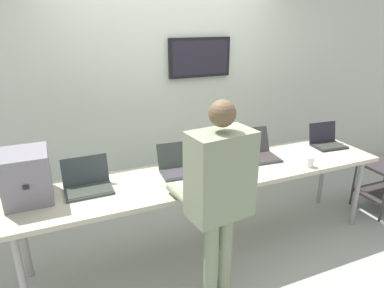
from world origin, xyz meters
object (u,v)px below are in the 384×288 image
at_px(workbench, 210,177).
at_px(laptop_station_1, 181,166).
at_px(laptop_station_2, 258,151).
at_px(equipment_box, 27,176).
at_px(coffee_mug, 310,162).
at_px(laptop_station_3, 326,141).
at_px(person, 219,190).
at_px(laptop_station_0, 88,183).

bearing_deg(workbench, laptop_station_1, 153.04).
height_order(workbench, laptop_station_2, laptop_station_2).
height_order(equipment_box, laptop_station_2, equipment_box).
xyz_separation_m(workbench, equipment_box, (-1.47, 0.11, 0.24)).
height_order(laptop_station_2, coffee_mug, laptop_station_2).
relative_size(laptop_station_3, coffee_mug, 3.62).
xyz_separation_m(laptop_station_3, coffee_mug, (-0.55, -0.37, -0.01)).
xyz_separation_m(laptop_station_1, laptop_station_2, (0.82, 0.01, 0.00)).
relative_size(person, coffee_mug, 16.61).
xyz_separation_m(laptop_station_0, person, (0.81, -0.71, 0.12)).
bearing_deg(workbench, laptop_station_3, 4.60).
xyz_separation_m(laptop_station_1, person, (-0.00, -0.74, 0.12)).
xyz_separation_m(laptop_station_2, laptop_station_3, (0.85, -0.02, -0.00)).
relative_size(laptop_station_0, person, 0.23).
bearing_deg(workbench, person, -110.93).
xyz_separation_m(equipment_box, laptop_station_2, (2.06, 0.02, -0.13)).
bearing_deg(laptop_station_2, workbench, -167.22).
bearing_deg(coffee_mug, workbench, 164.36).
relative_size(workbench, coffee_mug, 34.73).
xyz_separation_m(equipment_box, laptop_station_3, (2.91, 0.01, -0.14)).
bearing_deg(laptop_station_3, coffee_mug, -146.16).
xyz_separation_m(workbench, laptop_station_2, (0.59, 0.13, 0.11)).
bearing_deg(workbench, coffee_mug, -15.64).
height_order(laptop_station_0, coffee_mug, laptop_station_0).
height_order(equipment_box, coffee_mug, equipment_box).
height_order(laptop_station_1, laptop_station_2, laptop_station_2).
distance_m(laptop_station_0, laptop_station_3, 2.48).
relative_size(workbench, laptop_station_3, 9.60).
height_order(equipment_box, laptop_station_0, equipment_box).
bearing_deg(laptop_station_1, coffee_mug, -18.15).
relative_size(laptop_station_0, laptop_station_2, 0.93).
height_order(laptop_station_3, person, person).
distance_m(laptop_station_1, laptop_station_2, 0.82).
height_order(workbench, person, person).
bearing_deg(workbench, equipment_box, 175.73).
xyz_separation_m(workbench, laptop_station_1, (-0.24, 0.12, 0.10)).
bearing_deg(person, laptop_station_1, 89.93).
xyz_separation_m(laptop_station_0, laptop_station_2, (1.63, 0.04, 0.00)).
bearing_deg(workbench, laptop_station_2, 12.78).
height_order(laptop_station_1, person, person).
relative_size(equipment_box, laptop_station_2, 0.98).
distance_m(workbench, laptop_station_3, 1.45).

